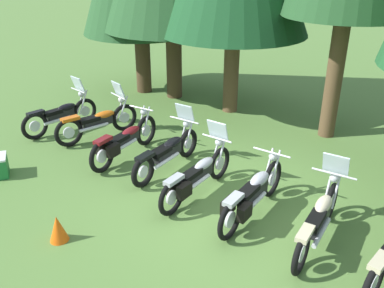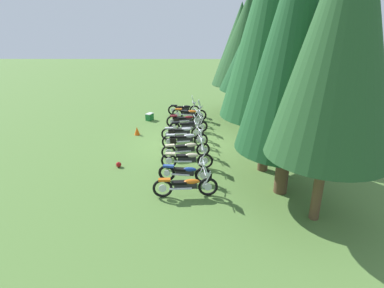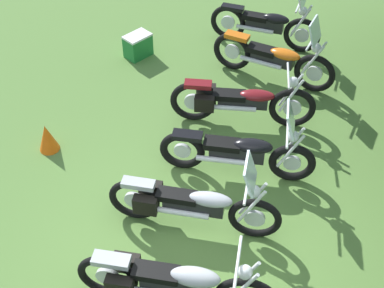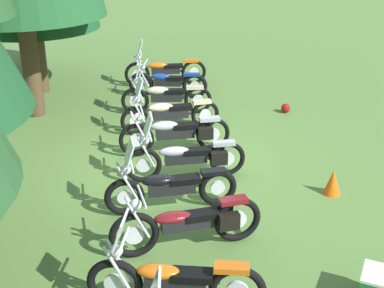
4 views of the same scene
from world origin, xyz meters
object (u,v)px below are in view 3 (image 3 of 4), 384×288
Objects in this scene: motorcycle_1 at (274,58)px; motorcycle_2 at (240,101)px; picnic_cooler at (138,46)px; motorcycle_5 at (172,282)px; traffic_cone at (47,138)px; motorcycle_0 at (266,24)px; motorcycle_4 at (191,203)px; motorcycle_3 at (239,152)px.

motorcycle_1 is 1.41m from motorcycle_2.
motorcycle_1 is 3.82× the size of picnic_cooler.
motorcycle_5 reaches higher than traffic_cone.
motorcycle_1 is 4.81× the size of traffic_cone.
motorcycle_4 is (4.83, 0.01, -0.00)m from motorcycle_0.
motorcycle_1 reaches higher than motorcycle_3.
motorcycle_2 reaches higher than traffic_cone.
motorcycle_2 reaches higher than motorcycle_5.
motorcycle_0 is 0.94× the size of motorcycle_2.
motorcycle_4 is at bearing 73.43° from traffic_cone.
motorcycle_0 is 2.50m from motorcycle_2.
traffic_cone is (2.91, -0.35, 0.01)m from picnic_cooler.
motorcycle_0 is 4.82m from traffic_cone.
motorcycle_4 reaches higher than motorcycle_3.
motorcycle_1 is at bearing 134.36° from traffic_cone.
motorcycle_1 is 0.98× the size of motorcycle_4.
motorcycle_5 is (3.54, 0.08, 0.02)m from motorcycle_2.
motorcycle_1 is 0.98× the size of motorcycle_2.
motorcycle_2 is at bearing 60.01° from picnic_cooler.
motorcycle_0 is 4.83m from motorcycle_4.
motorcycle_2 is at bearing -86.50° from motorcycle_0.
motorcycle_3 is at bearing -81.67° from motorcycle_1.
traffic_cone is (2.93, -3.00, -0.23)m from motorcycle_1.
motorcycle_4 is at bearing -87.18° from motorcycle_1.
motorcycle_5 is 3.95× the size of picnic_cooler.
motorcycle_4 is (2.33, -0.08, 0.01)m from motorcycle_2.
motorcycle_4 reaches higher than motorcycle_5.
motorcycle_4 is at bearing -115.84° from motorcycle_3.
motorcycle_0 reaches higher than picnic_cooler.
motorcycle_1 is at bearing 79.80° from motorcycle_5.
traffic_cone is at bearing 156.89° from motorcycle_4.
motorcycle_4 is 4.34m from picnic_cooler.
motorcycle_5 is at bearing -86.94° from motorcycle_0.
motorcycle_5 is at bearing 54.40° from traffic_cone.
motorcycle_1 is at bearing 66.20° from motorcycle_2.
picnic_cooler is 2.93m from traffic_cone.
motorcycle_0 is 0.96× the size of motorcycle_3.
traffic_cone is at bearing -127.10° from motorcycle_1.
motorcycle_1 reaches higher than picnic_cooler.
motorcycle_2 is 2.73m from picnic_cooler.
motorcycle_5 is at bearing 26.40° from picnic_cooler.
traffic_cone is at bearing -121.39° from motorcycle_0.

